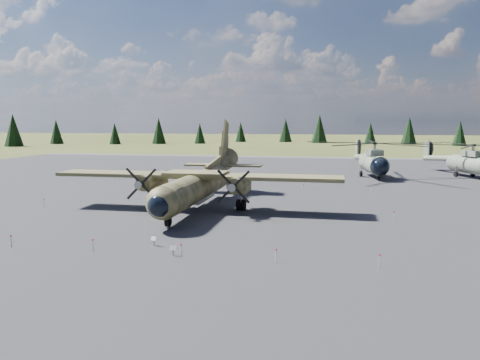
# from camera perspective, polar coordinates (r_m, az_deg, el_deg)

# --- Properties ---
(ground) EXTENTS (500.00, 500.00, 0.00)m
(ground) POSITION_cam_1_polar(r_m,az_deg,el_deg) (43.11, -4.14, -4.14)
(ground) COLOR brown
(ground) RESTS_ON ground
(apron) EXTENTS (120.00, 120.00, 0.04)m
(apron) POSITION_cam_1_polar(r_m,az_deg,el_deg) (52.67, -1.32, -2.03)
(apron) COLOR #5A5A5F
(apron) RESTS_ON ground
(transport_plane) EXTENTS (27.67, 25.20, 9.16)m
(transport_plane) POSITION_cam_1_polar(r_m,az_deg,el_deg) (45.81, -5.00, -0.14)
(transport_plane) COLOR #3B4022
(transport_plane) RESTS_ON ground
(helicopter_near) EXTENTS (23.67, 25.99, 5.32)m
(helicopter_near) POSITION_cam_1_polar(r_m,az_deg,el_deg) (72.52, 15.97, 3.24)
(helicopter_near) COLOR gray
(helicopter_near) RESTS_ON ground
(helicopter_mid) EXTENTS (25.57, 25.57, 5.05)m
(helicopter_mid) POSITION_cam_1_polar(r_m,az_deg,el_deg) (77.66, 26.30, 2.88)
(helicopter_mid) COLOR gray
(helicopter_mid) RESTS_ON ground
(info_placard_left) EXTENTS (0.45, 0.29, 0.65)m
(info_placard_left) POSITION_cam_1_polar(r_m,az_deg,el_deg) (32.74, -10.46, -7.15)
(info_placard_left) COLOR gray
(info_placard_left) RESTS_ON ground
(info_placard_right) EXTENTS (0.42, 0.18, 0.66)m
(info_placard_right) POSITION_cam_1_polar(r_m,az_deg,el_deg) (30.18, -8.18, -8.32)
(info_placard_right) COLOR gray
(info_placard_right) RESTS_ON ground
(barrier_fence) EXTENTS (33.12, 29.62, 0.85)m
(barrier_fence) POSITION_cam_1_polar(r_m,az_deg,el_deg) (43.06, -4.77, -3.47)
(barrier_fence) COLOR silver
(barrier_fence) RESTS_ON ground
(treeline) EXTENTS (287.52, 295.71, 10.98)m
(treeline) POSITION_cam_1_polar(r_m,az_deg,el_deg) (41.07, -7.12, 2.09)
(treeline) COLOR black
(treeline) RESTS_ON ground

